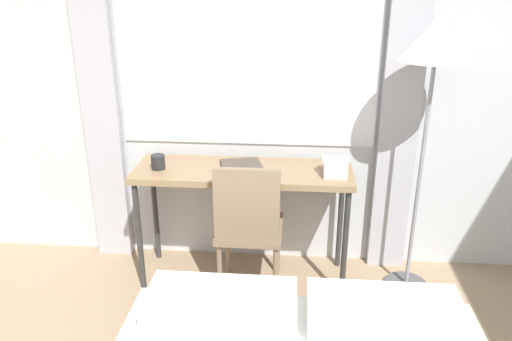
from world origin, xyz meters
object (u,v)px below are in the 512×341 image
Objects in this scene: telephone at (335,167)px; mug at (158,162)px; desk at (243,180)px; standing_lamp at (436,54)px; desk_chair at (249,223)px; book at (241,165)px.

telephone reaches higher than mug.
desk is 7.99× the size of telephone.
mug is at bearing -175.54° from desk.
telephone is (-0.50, -0.00, -0.67)m from standing_lamp.
standing_lamp is 0.84m from telephone.
book is (-0.07, 0.23, 0.28)m from desk_chair.
desk is 1.51× the size of desk_chair.
book is at bearing 172.05° from telephone.
desk is at bearing 105.25° from desk_chair.
mug reaches higher than book.
desk is 0.29m from desk_chair.
desk_chair is 10.08× the size of mug.
standing_lamp reaches higher than book.
standing_lamp reaches higher than mug.
book is 0.51m from mug.
desk_chair is 3.10× the size of book.
standing_lamp is 10.08× the size of telephone.
telephone is at bearing -179.50° from standing_lamp.
desk is at bearing 4.46° from mug.
mug is (-1.08, 0.01, -0.00)m from telephone.
telephone is at bearing -7.95° from book.
telephone reaches higher than book.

